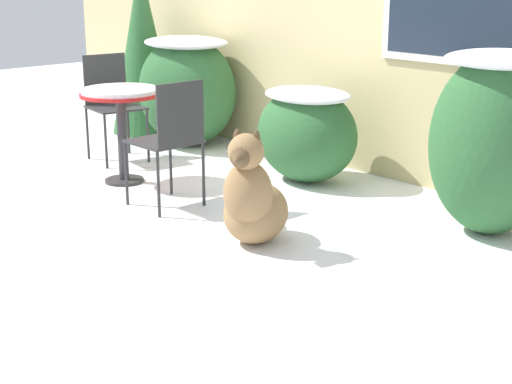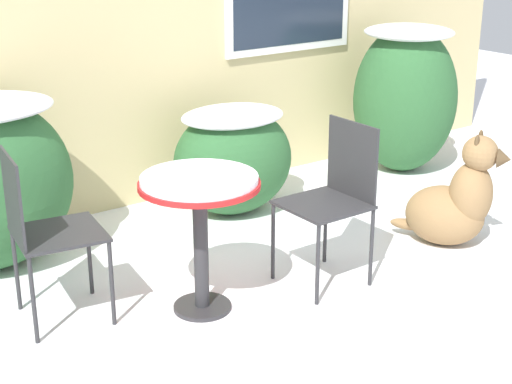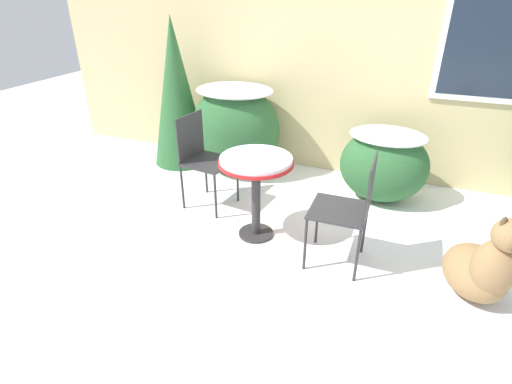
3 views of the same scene
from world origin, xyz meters
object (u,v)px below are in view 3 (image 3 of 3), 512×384
(patio_table, at_px, (256,172))
(patio_chair_near_table, at_px, (202,156))
(dog, at_px, (483,268))
(patio_chair_far_side, at_px, (350,206))

(patio_table, height_order, patio_chair_near_table, patio_chair_near_table)
(patio_chair_near_table, xyz_separation_m, dog, (2.63, -0.61, -0.26))
(patio_chair_far_side, distance_m, dog, 1.06)
(patio_chair_far_side, height_order, dog, patio_chair_far_side)
(patio_table, bearing_deg, patio_chair_near_table, 152.62)
(patio_chair_near_table, height_order, dog, patio_chair_near_table)
(dog, bearing_deg, patio_chair_far_side, 146.58)
(patio_table, relative_size, dog, 1.00)
(patio_table, xyz_separation_m, patio_chair_near_table, (-0.75, 0.39, -0.10))
(patio_chair_near_table, distance_m, dog, 2.72)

